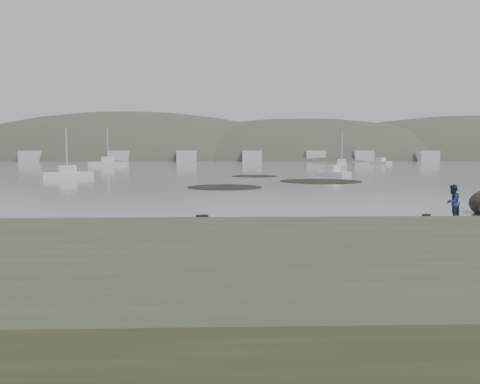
{
  "coord_description": "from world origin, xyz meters",
  "views": [
    {
      "loc": [
        -0.85,
        -26.12,
        3.79
      ],
      "look_at": [
        0.0,
        0.0,
        1.5
      ],
      "focal_mm": 35.0,
      "sensor_mm": 36.0,
      "label": 1
    }
  ],
  "objects": [
    {
      "name": "ground",
      "position": [
        0.0,
        0.0,
        0.0
      ],
      "size": [
        600.0,
        600.0,
        0.0
      ],
      "primitive_type": "plane",
      "color": "tan",
      "rests_on": "ground"
    },
    {
      "name": "moored_boats",
      "position": [
        0.82,
        77.92,
        0.56
      ],
      "size": [
        81.4,
        75.0,
        1.31
      ],
      "color": "silver",
      "rests_on": "ground"
    },
    {
      "name": "wet_sand",
      "position": [
        0.0,
        -0.3,
        0.0
      ],
      "size": [
        60.0,
        60.0,
        0.0
      ],
      "primitive_type": "plane",
      "color": "brown",
      "rests_on": "ground"
    },
    {
      "name": "far_hills",
      "position": [
        39.38,
        193.97,
        -15.93
      ],
      "size": [
        550.0,
        135.0,
        80.0
      ],
      "color": "#384235",
      "rests_on": "ground"
    },
    {
      "name": "kelp_mats",
      "position": [
        5.88,
        31.74,
        0.03
      ],
      "size": [
        20.92,
        28.94,
        0.04
      ],
      "color": "black",
      "rests_on": "water"
    },
    {
      "name": "person_east",
      "position": [
        11.76,
        -0.8,
        0.98
      ],
      "size": [
        1.2,
        1.16,
        1.95
      ],
      "primitive_type": "imported",
      "rotation": [
        0.0,
        0.0,
        3.79
      ],
      "color": "navy",
      "rests_on": "ground"
    },
    {
      "name": "water",
      "position": [
        0.0,
        300.0,
        0.01
      ],
      "size": [
        1200.0,
        1200.0,
        0.0
      ],
      "primitive_type": "plane",
      "color": "slate",
      "rests_on": "ground"
    },
    {
      "name": "kayaks",
      "position": [
        -1.04,
        -4.36,
        0.17
      ],
      "size": [
        22.22,
        8.45,
        0.34
      ],
      "color": "#FFAD15",
      "rests_on": "ground"
    },
    {
      "name": "far_town",
      "position": [
        6.0,
        145.0,
        2.0
      ],
      "size": [
        199.0,
        5.0,
        4.0
      ],
      "color": "beige",
      "rests_on": "ground"
    },
    {
      "name": "bluff",
      "position": [
        0.0,
        -17.5,
        1.0
      ],
      "size": [
        60.0,
        8.0,
        2.0
      ],
      "primitive_type": "cube",
      "color": "#475138",
      "rests_on": "ground"
    }
  ]
}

